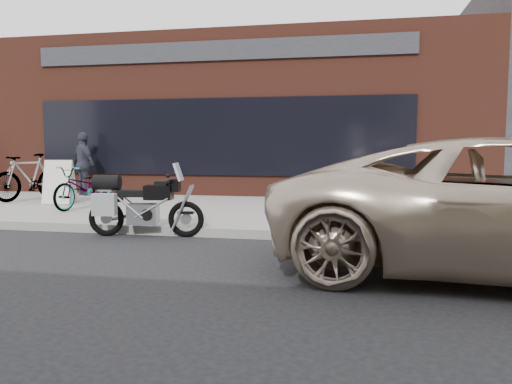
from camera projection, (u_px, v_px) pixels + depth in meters
ground at (147, 331)px, 4.00m from camera, size 120.00×120.00×0.00m
near_sidewalk at (280, 210)px, 10.82m from camera, size 44.00×6.00×0.15m
storefront at (255, 124)px, 17.83m from camera, size 14.00×10.07×4.50m
motorcycle at (138, 205)px, 8.09m from camera, size 1.91×0.77×1.21m
bicycle_front at (84, 187)px, 10.54m from camera, size 0.91×1.79×0.90m
bicycle_rear at (29, 177)px, 12.06m from camera, size 1.17×1.94×1.13m
sandwich_sign at (59, 182)px, 11.40m from camera, size 0.72×0.68×1.00m
cafe_patron_right at (84, 164)px, 13.22m from camera, size 1.05×0.87×1.68m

